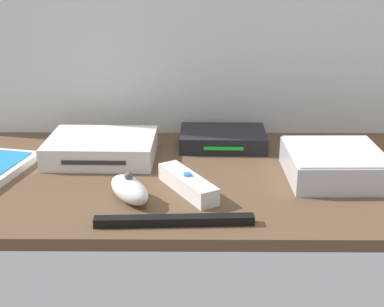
# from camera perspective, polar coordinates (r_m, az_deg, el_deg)

# --- Properties ---
(ground_plane) EXTENTS (1.00, 0.48, 0.02)m
(ground_plane) POSITION_cam_1_polar(r_m,az_deg,el_deg) (0.95, 0.00, -2.81)
(ground_plane) COLOR brown
(ground_plane) RESTS_ON ground
(game_console) EXTENTS (0.21, 0.17, 0.04)m
(game_console) POSITION_cam_1_polar(r_m,az_deg,el_deg) (1.03, -10.04, 0.64)
(game_console) COLOR white
(game_console) RESTS_ON ground_plane
(mini_computer) EXTENTS (0.17, 0.17, 0.05)m
(mini_computer) POSITION_cam_1_polar(r_m,az_deg,el_deg) (0.96, 15.63, -1.13)
(mini_computer) COLOR silver
(mini_computer) RESTS_ON ground_plane
(network_router) EXTENTS (0.18, 0.13, 0.03)m
(network_router) POSITION_cam_1_polar(r_m,az_deg,el_deg) (1.09, 3.45, 1.68)
(network_router) COLOR black
(network_router) RESTS_ON ground_plane
(remote_wand) EXTENTS (0.11, 0.15, 0.03)m
(remote_wand) POSITION_cam_1_polar(r_m,az_deg,el_deg) (0.87, -0.51, -3.38)
(remote_wand) COLOR white
(remote_wand) RESTS_ON ground_plane
(remote_nunchuk) EXTENTS (0.09, 0.11, 0.05)m
(remote_nunchuk) POSITION_cam_1_polar(r_m,az_deg,el_deg) (0.84, -7.02, -3.99)
(remote_nunchuk) COLOR white
(remote_nunchuk) RESTS_ON ground_plane
(sensor_bar) EXTENTS (0.24, 0.03, 0.01)m
(sensor_bar) POSITION_cam_1_polar(r_m,az_deg,el_deg) (0.77, -1.99, -7.50)
(sensor_bar) COLOR black
(sensor_bar) RESTS_ON ground_plane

